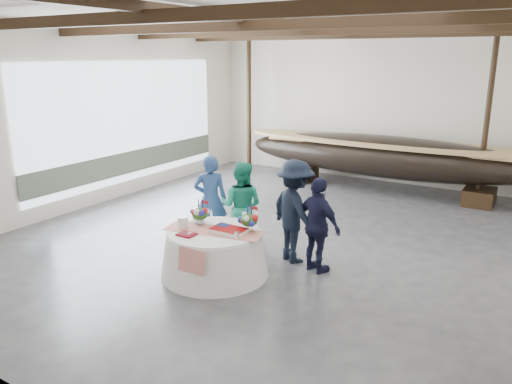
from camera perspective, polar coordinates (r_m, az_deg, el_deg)
The scene contains 13 objects.
floor at distance 10.84m, azimuth 1.46°, elevation -4.88°, with size 10.00×12.00×0.01m, color #3D3D42.
wall_back at distance 15.73m, azimuth 12.64°, elevation 9.53°, with size 10.00×0.02×4.50m, color silver.
wall_left at distance 13.46m, azimuth -17.45°, elevation 8.27°, with size 0.02×12.00×4.50m, color silver.
ceiling at distance 10.20m, azimuth 1.64°, elevation 19.58°, with size 10.00×12.00×0.01m, color white.
pavilion_structure at distance 10.89m, azimuth 3.86°, elevation 16.66°, with size 9.80×11.76×4.50m.
open_bay at distance 14.15m, azimuth -14.14°, elevation 7.09°, with size 0.03×7.00×3.20m.
longboat_display at distance 14.47m, azimuth 14.44°, elevation 4.00°, with size 8.52×1.70×1.60m.
banquet_table at distance 8.83m, azimuth -4.76°, elevation -6.93°, with size 1.89×1.89×0.81m.
tabletop_items at distance 8.76m, azimuth -4.21°, elevation -3.24°, with size 1.82×0.99×0.40m.
guest_woman_blue at distance 10.15m, azimuth -5.23°, elevation -0.87°, with size 0.67×0.44×1.85m, color navy.
guest_woman_teal at distance 9.79m, azimuth -1.68°, elevation -1.62°, with size 0.87×0.68×1.78m, color #1B8E6D.
guest_man_left at distance 9.23m, azimuth 4.45°, elevation -2.22°, with size 1.25×0.72×1.94m, color black.
guest_man_right at distance 8.83m, azimuth 7.10°, elevation -3.83°, with size 1.01×0.42×1.73m, color black.
Camera 1 is at (5.05, -8.82, 3.75)m, focal length 35.00 mm.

